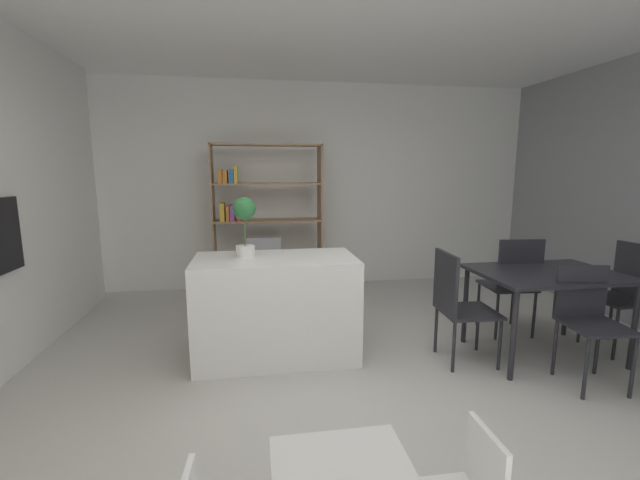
# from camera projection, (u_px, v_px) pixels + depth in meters

# --- Properties ---
(ground_plane) EXTENTS (9.14, 9.14, 0.00)m
(ground_plane) POSITION_uv_depth(u_px,v_px,m) (348.00, 390.00, 3.07)
(ground_plane) COLOR beige
(back_partition) EXTENTS (6.65, 0.06, 2.82)m
(back_partition) POSITION_uv_depth(u_px,v_px,m) (301.00, 186.00, 5.75)
(back_partition) COLOR white
(back_partition) RESTS_ON ground_plane
(kitchen_island) EXTENTS (1.38, 0.72, 0.89)m
(kitchen_island) POSITION_uv_depth(u_px,v_px,m) (276.00, 307.00, 3.57)
(kitchen_island) COLOR white
(kitchen_island) RESTS_ON ground_plane
(potted_plant_on_island) EXTENTS (0.19, 0.19, 0.51)m
(potted_plant_on_island) POSITION_uv_depth(u_px,v_px,m) (244.00, 220.00, 3.48)
(potted_plant_on_island) COLOR white
(potted_plant_on_island) RESTS_ON kitchen_island
(open_bookshelf) EXTENTS (1.41, 0.35, 1.96)m
(open_bookshelf) POSITION_uv_depth(u_px,v_px,m) (261.00, 223.00, 5.36)
(open_bookshelf) COLOR #997551
(open_bookshelf) RESTS_ON ground_plane
(dining_table) EXTENTS (1.20, 0.85, 0.76)m
(dining_table) POSITION_uv_depth(u_px,v_px,m) (547.00, 280.00, 3.55)
(dining_table) COLOR #232328
(dining_table) RESTS_ON ground_plane
(dining_chair_near) EXTENTS (0.45, 0.47, 0.90)m
(dining_chair_near) POSITION_uv_depth(u_px,v_px,m) (588.00, 313.00, 3.13)
(dining_chair_near) COLOR #232328
(dining_chair_near) RESTS_ON ground_plane
(dining_chair_window_side) EXTENTS (0.42, 0.45, 0.98)m
(dining_chair_window_side) POSITION_uv_depth(u_px,v_px,m) (627.00, 287.00, 3.70)
(dining_chair_window_side) COLOR #232328
(dining_chair_window_side) RESTS_ON ground_plane
(dining_chair_far) EXTENTS (0.47, 0.48, 0.99)m
(dining_chair_far) POSITION_uv_depth(u_px,v_px,m) (513.00, 279.00, 3.99)
(dining_chair_far) COLOR #232328
(dining_chair_far) RESTS_ON ground_plane
(dining_chair_island_side) EXTENTS (0.48, 0.46, 0.95)m
(dining_chair_island_side) POSITION_uv_depth(u_px,v_px,m) (456.00, 299.00, 3.44)
(dining_chair_island_side) COLOR #232328
(dining_chair_island_side) RESTS_ON ground_plane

